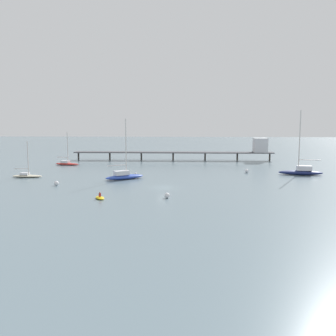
{
  "coord_description": "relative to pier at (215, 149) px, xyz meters",
  "views": [
    {
      "loc": [
        4.39,
        -68.59,
        12.48
      ],
      "look_at": [
        0.0,
        16.17,
        1.5
      ],
      "focal_mm": 40.56,
      "sensor_mm": 36.0,
      "label": 1
    }
  ],
  "objects": [
    {
      "name": "sailboat_navy",
      "position": [
        17.2,
        -29.19,
        -2.58
      ],
      "size": [
        9.85,
        3.64,
        14.41
      ],
      "color": "navy",
      "rests_on": "ground_plane"
    },
    {
      "name": "dinghy_yellow",
      "position": [
        -22.07,
        -56.97,
        -3.27
      ],
      "size": [
        2.27,
        2.87,
        1.14
      ],
      "color": "yellow",
      "rests_on": "ground_plane"
    },
    {
      "name": "pier",
      "position": [
        0.0,
        0.0,
        0.0
      ],
      "size": [
        60.32,
        4.43,
        6.83
      ],
      "color": "#4C4C51",
      "rests_on": "ground_plane"
    },
    {
      "name": "ground_plane",
      "position": [
        -12.71,
        -46.33,
        -3.48
      ],
      "size": [
        400.0,
        400.0,
        0.0
      ],
      "primitive_type": "plane",
      "color": "slate"
    },
    {
      "name": "mooring_buoy_mid",
      "position": [
        5.51,
        -26.45,
        -3.03
      ],
      "size": [
        0.9,
        0.9,
        0.9
      ],
      "primitive_type": "sphere",
      "color": "silver",
      "rests_on": "ground_plane"
    },
    {
      "name": "mooring_buoy_outer",
      "position": [
        -19.88,
        -31.45,
        -3.19
      ],
      "size": [
        0.59,
        0.59,
        0.59
      ],
      "primitive_type": "sphere",
      "color": "silver",
      "rests_on": "ground_plane"
    },
    {
      "name": "mooring_buoy_near",
      "position": [
        -33.02,
        -45.57,
        -3.04
      ],
      "size": [
        0.88,
        0.88,
        0.88
      ],
      "primitive_type": "sphere",
      "color": "silver",
      "rests_on": "ground_plane"
    },
    {
      "name": "sailboat_cream",
      "position": [
        -42.9,
        -35.78,
        -3.0
      ],
      "size": [
        6.57,
        2.06,
        7.82
      ],
      "color": "beige",
      "rests_on": "ground_plane"
    },
    {
      "name": "mooring_buoy_far",
      "position": [
        -11.53,
        -55.85,
        -3.06
      ],
      "size": [
        0.85,
        0.85,
        0.85
      ],
      "primitive_type": "sphere",
      "color": "silver",
      "rests_on": "ground_plane"
    },
    {
      "name": "sailboat_blue",
      "position": [
        -21.55,
        -37.31,
        -2.69
      ],
      "size": [
        8.4,
        6.74,
        12.57
      ],
      "color": "#2D4CB7",
      "rests_on": "ground_plane"
    },
    {
      "name": "sailboat_red",
      "position": [
        -41.34,
        -13.57,
        -2.91
      ],
      "size": [
        7.39,
        3.73,
        9.05
      ],
      "color": "red",
      "rests_on": "ground_plane"
    }
  ]
}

